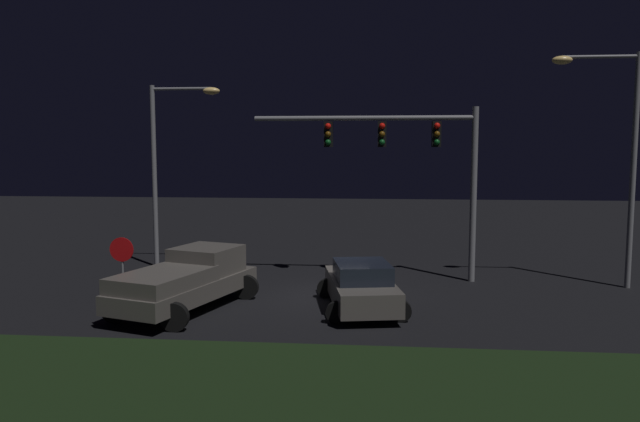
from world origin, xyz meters
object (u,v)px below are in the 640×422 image
at_px(street_lamp_left, 169,152).
at_px(car_sedan, 361,286).
at_px(traffic_signal_gantry, 408,150).
at_px(stop_sign, 122,259).
at_px(pickup_truck, 188,277).
at_px(street_lamp_right, 616,141).

bearing_deg(street_lamp_left, car_sedan, -36.58).
bearing_deg(traffic_signal_gantry, car_sedan, -109.84).
bearing_deg(stop_sign, pickup_truck, 2.16).
distance_m(street_lamp_left, stop_sign, 7.35).
bearing_deg(car_sedan, street_lamp_left, 43.05).
bearing_deg(street_lamp_left, street_lamp_right, -7.36).
xyz_separation_m(traffic_signal_gantry, street_lamp_right, (7.23, -0.54, 0.35)).
distance_m(car_sedan, traffic_signal_gantry, 6.25).
xyz_separation_m(street_lamp_left, stop_sign, (0.72, -6.54, -3.27)).
bearing_deg(street_lamp_right, pickup_truck, -163.22).
bearing_deg(stop_sign, street_lamp_right, 14.99).
bearing_deg(traffic_signal_gantry, pickup_truck, -145.20).
height_order(pickup_truck, stop_sign, stop_sign).
bearing_deg(stop_sign, traffic_signal_gantry, 28.51).
xyz_separation_m(street_lamp_right, stop_sign, (-16.24, -4.35, -3.69)).
bearing_deg(traffic_signal_gantry, street_lamp_left, 170.39).
distance_m(pickup_truck, street_lamp_right, 15.39).
distance_m(pickup_truck, street_lamp_left, 8.02).
xyz_separation_m(pickup_truck, street_lamp_left, (-2.80, 6.46, 3.84)).
relative_size(pickup_truck, traffic_signal_gantry, 0.69).
relative_size(car_sedan, stop_sign, 2.09).
distance_m(street_lamp_left, street_lamp_right, 17.10).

